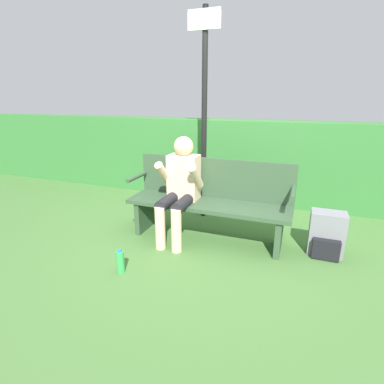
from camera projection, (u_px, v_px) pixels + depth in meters
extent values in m
plane|color=#426B33|center=(207.00, 238.00, 3.50)|extent=(40.00, 40.00, 0.00)
cube|color=#337033|center=(238.00, 161.00, 4.70)|extent=(12.00, 0.38, 1.24)
cube|color=#334C33|center=(208.00, 205.00, 3.38)|extent=(1.84, 0.48, 0.05)
cube|color=#334C33|center=(214.00, 178.00, 3.50)|extent=(1.84, 0.04, 0.46)
cube|color=#334C33|center=(146.00, 213.00, 3.71)|extent=(0.06, 0.44, 0.40)
cube|color=#334C33|center=(279.00, 233.00, 3.17)|extent=(0.06, 0.44, 0.40)
cylinder|color=#334C33|center=(137.00, 177.00, 3.60)|extent=(0.05, 0.44, 0.05)
cylinder|color=#334C33|center=(293.00, 193.00, 3.00)|extent=(0.05, 0.44, 0.05)
cube|color=beige|center=(184.00, 177.00, 3.44)|extent=(0.34, 0.22, 0.51)
sphere|color=beige|center=(184.00, 146.00, 3.33)|extent=(0.22, 0.22, 0.22)
cylinder|color=black|center=(169.00, 201.00, 3.33)|extent=(0.13, 0.45, 0.13)
cylinder|color=black|center=(184.00, 203.00, 3.27)|extent=(0.13, 0.45, 0.13)
cylinder|color=beige|center=(160.00, 228.00, 3.20)|extent=(0.11, 0.11, 0.48)
cylinder|color=beige|center=(176.00, 231.00, 3.14)|extent=(0.11, 0.11, 0.48)
cylinder|color=beige|center=(164.00, 174.00, 3.37)|extent=(0.09, 0.32, 0.32)
cylinder|color=beige|center=(196.00, 177.00, 3.24)|extent=(0.09, 0.32, 0.32)
cube|color=slate|center=(327.00, 233.00, 3.11)|extent=(0.35, 0.22, 0.46)
cube|color=black|center=(326.00, 250.00, 3.01)|extent=(0.26, 0.08, 0.21)
cylinder|color=green|center=(120.00, 262.00, 2.80)|extent=(0.07, 0.07, 0.21)
cylinder|color=#2D66B2|center=(120.00, 251.00, 2.76)|extent=(0.04, 0.04, 0.02)
cylinder|color=black|center=(204.00, 121.00, 3.80)|extent=(0.07, 0.07, 2.59)
cube|color=silver|center=(204.00, 19.00, 3.41)|extent=(0.39, 0.02, 0.22)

